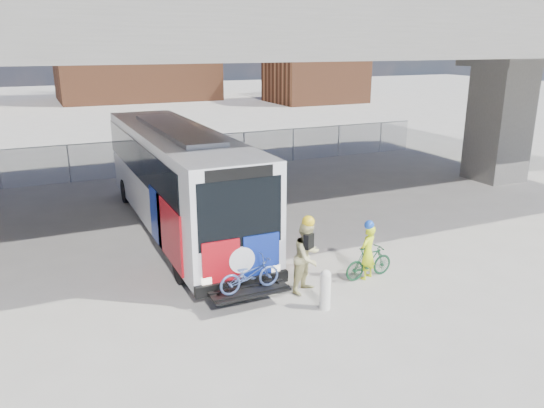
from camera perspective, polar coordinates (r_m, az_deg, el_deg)
ground at (r=17.16m, az=-0.47°, el=-5.00°), size 160.00×160.00×0.00m
bus at (r=18.82m, az=-10.14°, el=3.44°), size 2.67×12.90×3.69m
overpass at (r=19.65m, az=-5.54°, el=17.22°), size 40.00×16.00×7.95m
chainlink_fence at (r=27.77m, az=-10.76°, el=6.23°), size 30.00×0.06×30.00m
brick_buildings at (r=63.25m, az=-18.30°, el=15.10°), size 54.00×22.00×12.00m
bollard at (r=13.38m, az=5.75°, el=-8.99°), size 0.28×0.28×1.06m
cyclist_hivis at (r=15.12m, az=10.26°, el=-4.97°), size 0.68×0.58×1.73m
cyclist_tan at (r=14.11m, az=3.85°, el=-5.60°), size 1.18×1.10×2.13m
bike_parked at (r=15.29m, az=10.38°, el=-6.18°), size 1.59×0.54×0.94m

